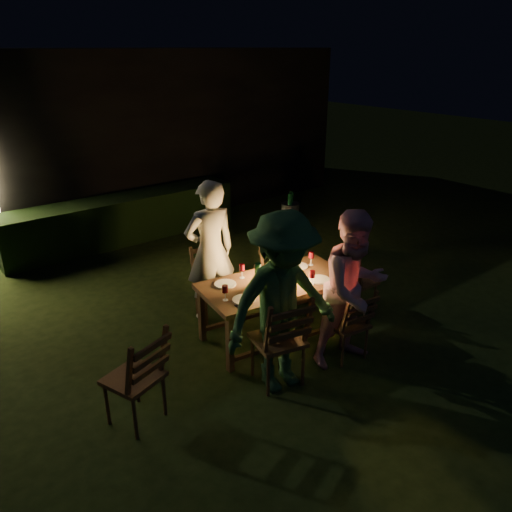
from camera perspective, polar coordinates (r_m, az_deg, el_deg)
garden_envelope at (r=11.30m, az=-18.38°, el=13.32°), size 40.00×40.00×3.20m
dining_table at (r=5.80m, az=2.33°, el=-3.55°), size 1.85×1.10×0.73m
chair_near_left at (r=5.19m, az=2.59°, el=-11.20°), size 0.59×0.61×1.08m
chair_near_right at (r=5.69m, az=10.35°, el=-8.92°), size 0.46×0.48×0.90m
chair_far_left at (r=6.38m, az=-4.86°, el=-4.68°), size 0.51×0.54×0.97m
chair_far_right at (r=6.81m, az=2.76°, el=-2.60°), size 0.56×0.58×1.03m
chair_end at (r=6.64m, az=11.33°, el=-4.02°), size 0.46×0.43×0.93m
chair_spare at (r=4.85m, az=-13.48°, el=-14.97°), size 0.60×0.62×1.03m
person_house_side at (r=6.16m, az=-5.25°, el=0.52°), size 0.71×0.52×1.80m
person_opp_right at (r=5.37m, az=11.14°, el=-3.74°), size 0.93×0.77×1.74m
person_opp_left at (r=4.84m, az=3.04°, el=-5.48°), size 1.30×0.86×1.88m
lantern at (r=5.77m, az=2.52°, el=-1.21°), size 0.16×0.16×0.35m
plate_far_left at (r=5.70m, az=-3.54°, el=-3.21°), size 0.25×0.25×0.01m
plate_near_left at (r=5.35m, az=-1.41°, el=-5.01°), size 0.25×0.25×0.01m
plate_far_right at (r=6.16m, az=4.80°, el=-1.16°), size 0.25×0.25×0.01m
plate_near_right at (r=5.84m, az=7.24°, el=-2.68°), size 0.25×0.25×0.01m
wineglass_a at (r=5.82m, az=-1.62°, el=-1.74°), size 0.06×0.06×0.18m
wineglass_b at (r=5.32m, az=-3.54°, el=-4.23°), size 0.06×0.06×0.18m
wineglass_c at (r=5.68m, az=6.43°, el=-2.50°), size 0.06×0.06×0.18m
wineglass_d at (r=6.19m, az=6.33°, el=-0.29°), size 0.06×0.06×0.18m
wineglass_e at (r=5.46m, az=3.15°, el=-3.50°), size 0.06×0.06×0.18m
bottle_table at (r=5.59m, az=0.19°, el=-2.18°), size 0.07×0.07×0.28m
napkin_left at (r=5.46m, az=2.80°, el=-4.47°), size 0.18×0.14×0.01m
napkin_right at (r=5.84m, az=8.49°, el=-2.77°), size 0.18×0.14×0.01m
phone at (r=5.26m, az=-1.66°, el=-5.58°), size 0.14×0.07×0.01m
side_table at (r=8.39m, az=3.90°, el=4.11°), size 0.46×0.46×0.62m
ice_bucket at (r=8.34m, az=3.93°, el=5.31°), size 0.30×0.30×0.22m
bottle_bucket_a at (r=8.26m, az=3.87°, el=5.51°), size 0.07×0.07×0.32m
bottle_bucket_b at (r=8.38m, az=4.02°, el=5.76°), size 0.07×0.07×0.32m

